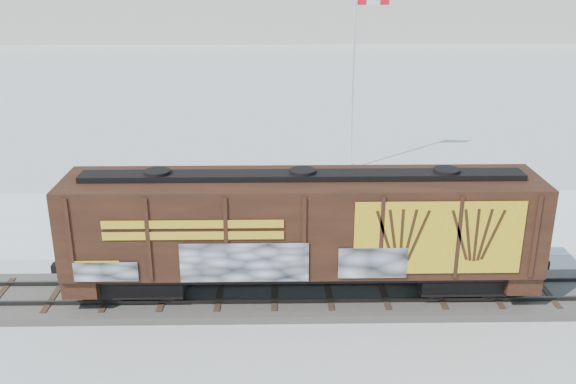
{
  "coord_description": "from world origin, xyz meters",
  "views": [
    {
      "loc": [
        0.14,
        -20.78,
        11.77
      ],
      "look_at": [
        0.55,
        3.0,
        3.12
      ],
      "focal_mm": 40.0,
      "sensor_mm": 36.0,
      "label": 1
    }
  ],
  "objects_px": {
    "hopper_railcar": "(302,226)",
    "car_silver": "(159,205)",
    "car_white": "(204,222)",
    "car_dark": "(453,219)",
    "flagpole": "(354,105)"
  },
  "relations": [
    {
      "from": "car_dark",
      "to": "hopper_railcar",
      "type": "bearing_deg",
      "value": 145.46
    },
    {
      "from": "hopper_railcar",
      "to": "car_white",
      "type": "height_order",
      "value": "hopper_railcar"
    },
    {
      "from": "hopper_railcar",
      "to": "car_dark",
      "type": "relative_size",
      "value": 3.82
    },
    {
      "from": "car_white",
      "to": "flagpole",
      "type": "bearing_deg",
      "value": -46.71
    },
    {
      "from": "car_silver",
      "to": "car_white",
      "type": "bearing_deg",
      "value": -153.65
    },
    {
      "from": "flagpole",
      "to": "car_white",
      "type": "bearing_deg",
      "value": -127.65
    },
    {
      "from": "hopper_railcar",
      "to": "car_silver",
      "type": "relative_size",
      "value": 3.87
    },
    {
      "from": "flagpole",
      "to": "hopper_railcar",
      "type": "bearing_deg",
      "value": -102.95
    },
    {
      "from": "hopper_railcar",
      "to": "car_dark",
      "type": "distance_m",
      "value": 9.57
    },
    {
      "from": "car_silver",
      "to": "car_white",
      "type": "xyz_separation_m",
      "value": [
        2.37,
        -2.14,
        0.02
      ]
    },
    {
      "from": "hopper_railcar",
      "to": "flagpole",
      "type": "bearing_deg",
      "value": 77.05
    },
    {
      "from": "hopper_railcar",
      "to": "flagpole",
      "type": "height_order",
      "value": "flagpole"
    },
    {
      "from": "car_silver",
      "to": "flagpole",
      "type": "bearing_deg",
      "value": -73.64
    },
    {
      "from": "car_white",
      "to": "car_dark",
      "type": "height_order",
      "value": "car_white"
    },
    {
      "from": "car_silver",
      "to": "car_white",
      "type": "height_order",
      "value": "car_white"
    }
  ]
}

